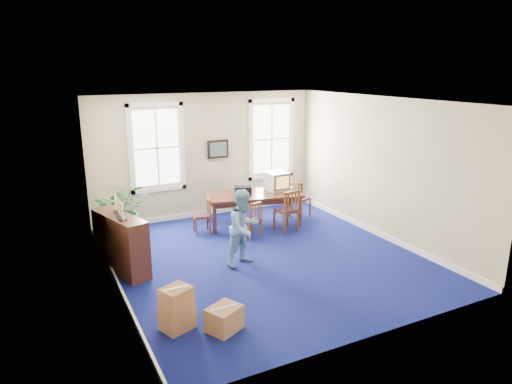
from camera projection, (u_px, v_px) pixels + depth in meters
name	position (u px, v px, depth m)	size (l,w,h in m)	color
floor	(265.00, 257.00, 9.46)	(6.50, 6.50, 0.00)	navy
ceiling	(266.00, 101.00, 8.61)	(6.50, 6.50, 0.00)	white
wall_back	(207.00, 155.00, 11.83)	(6.50, 6.50, 0.00)	tan
wall_front	(376.00, 234.00, 6.24)	(6.50, 6.50, 0.00)	tan
wall_left	(109.00, 202.00, 7.73)	(6.50, 6.50, 0.00)	tan
wall_right	(382.00, 168.00, 10.34)	(6.50, 6.50, 0.00)	tan
baseboard_back	(209.00, 212.00, 12.21)	(6.00, 0.04, 0.12)	white
baseboard_left	(118.00, 284.00, 8.15)	(0.04, 6.50, 0.12)	white
baseboard_right	(376.00, 232.00, 10.73)	(0.04, 6.50, 0.12)	white
window_left	(157.00, 148.00, 11.17)	(1.40, 0.12, 2.20)	white
window_right	(271.00, 139.00, 12.56)	(1.40, 0.12, 2.20)	white
wall_picture	(218.00, 149.00, 11.88)	(0.58, 0.06, 0.48)	black
conference_table	(253.00, 209.00, 11.39)	(2.33, 1.06, 0.79)	#452117
crt_tv	(277.00, 181.00, 11.56)	(0.50, 0.55, 0.46)	#B7B7BC
game_console	(288.00, 188.00, 11.71)	(0.16, 0.20, 0.05)	white
equipment_bag	(243.00, 190.00, 11.18)	(0.40, 0.26, 0.20)	black
chair_near_left	(250.00, 219.00, 10.48)	(0.39, 0.39, 0.87)	brown
chair_near_right	(286.00, 210.00, 10.88)	(0.47, 0.47, 1.04)	brown
chair_end_left	(202.00, 216.00, 10.78)	(0.38, 0.38, 0.84)	brown
chair_end_right	(300.00, 199.00, 11.96)	(0.43, 0.43, 0.97)	brown
man	(244.00, 228.00, 8.95)	(0.75, 0.58, 1.54)	#74A3C8
credenza	(121.00, 243.00, 8.69)	(0.42, 1.46, 1.15)	#452117
brochure_rack	(119.00, 205.00, 8.51)	(0.14, 0.77, 0.34)	#99999E
potted_plant	(124.00, 210.00, 10.45)	(1.18, 1.03, 1.31)	#1F5021
cardboard_boxes	(186.00, 302.00, 6.95)	(1.23, 1.23, 0.70)	#A7714B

